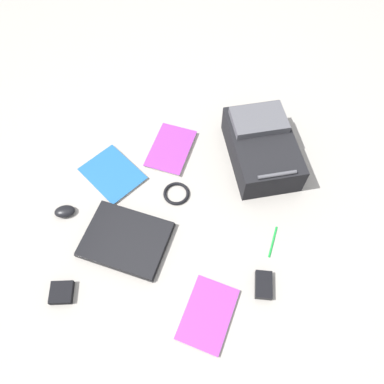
# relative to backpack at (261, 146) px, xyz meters

# --- Properties ---
(ground_plane) EXTENTS (4.01, 4.01, 0.00)m
(ground_plane) POSITION_rel_backpack_xyz_m (-0.30, -0.31, -0.08)
(ground_plane) COLOR gray
(backpack) EXTENTS (0.42, 0.51, 0.19)m
(backpack) POSITION_rel_backpack_xyz_m (0.00, 0.00, 0.00)
(backpack) COLOR black
(backpack) RESTS_ON ground_plane
(laptop) EXTENTS (0.39, 0.33, 0.03)m
(laptop) POSITION_rel_backpack_xyz_m (-0.53, -0.54, -0.07)
(laptop) COLOR black
(laptop) RESTS_ON ground_plane
(book_blue) EXTENTS (0.23, 0.30, 0.02)m
(book_blue) POSITION_rel_backpack_xyz_m (-0.14, -0.79, -0.07)
(book_blue) COLOR silver
(book_blue) RESTS_ON ground_plane
(book_red) EXTENTS (0.35, 0.33, 0.01)m
(book_red) POSITION_rel_backpack_xyz_m (-0.68, -0.22, -0.07)
(book_red) COLOR silver
(book_red) RESTS_ON ground_plane
(book_manual) EXTENTS (0.22, 0.30, 0.02)m
(book_manual) POSITION_rel_backpack_xyz_m (-0.43, -0.03, -0.07)
(book_manual) COLOR silver
(book_manual) RESTS_ON ground_plane
(computer_mouse) EXTENTS (0.11, 0.09, 0.04)m
(computer_mouse) POSITION_rel_backpack_xyz_m (-0.84, -0.45, -0.06)
(computer_mouse) COLOR black
(computer_mouse) RESTS_ON ground_plane
(cable_coil) EXTENTS (0.12, 0.12, 0.01)m
(cable_coil) POSITION_rel_backpack_xyz_m (-0.36, -0.28, -0.07)
(cable_coil) COLOR black
(cable_coil) RESTS_ON ground_plane
(power_brick) EXTENTS (0.07, 0.12, 0.03)m
(power_brick) POSITION_rel_backpack_xyz_m (0.06, -0.64, -0.07)
(power_brick) COLOR black
(power_brick) RESTS_ON ground_plane
(pen_black) EXTENTS (0.04, 0.15, 0.01)m
(pen_black) POSITION_rel_backpack_xyz_m (0.09, -0.44, -0.08)
(pen_black) COLOR #198C33
(pen_black) RESTS_ON ground_plane
(earbud_pouch) EXTENTS (0.10, 0.10, 0.03)m
(earbud_pouch) POSITION_rel_backpack_xyz_m (-0.73, -0.81, -0.07)
(earbud_pouch) COLOR black
(earbud_pouch) RESTS_ON ground_plane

